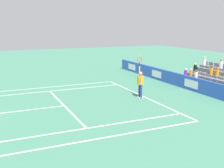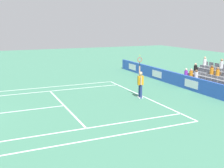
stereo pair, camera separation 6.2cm
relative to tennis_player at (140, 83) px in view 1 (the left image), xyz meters
name	(u,v)px [view 1 (the left image)]	position (x,y,z in m)	size (l,w,h in m)	color
line_baseline	(143,96)	(0.27, -0.39, -0.99)	(10.97, 0.10, 0.01)	white
line_service	(64,106)	(0.27, 5.10, -0.99)	(8.23, 0.10, 0.01)	white
line_centre_service	(8,112)	(0.27, 8.30, -0.99)	(0.10, 6.40, 0.01)	white
line_singles_sideline_left	(44,92)	(4.38, 5.56, -0.99)	(0.10, 11.89, 0.01)	white
line_singles_sideline_right	(77,130)	(-3.85, 5.56, -0.99)	(0.10, 11.89, 0.01)	white
line_doubles_sideline_left	(40,88)	(5.75, 5.56, -0.99)	(0.10, 11.89, 0.01)	white
line_doubles_sideline_right	(87,141)	(-5.22, 5.56, -0.99)	(0.10, 11.89, 0.01)	white
line_centre_mark	(142,96)	(0.27, -0.29, -0.99)	(0.10, 0.20, 0.01)	white
sponsor_barrier	(192,84)	(0.27, -4.56, -0.48)	(23.09, 0.22, 1.03)	blue
tennis_player	(140,83)	(0.00, 0.00, 0.00)	(0.52, 0.39, 2.85)	navy
stadium_stand	(216,81)	(0.29, -6.87, -0.43)	(4.96, 2.85, 2.20)	gray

